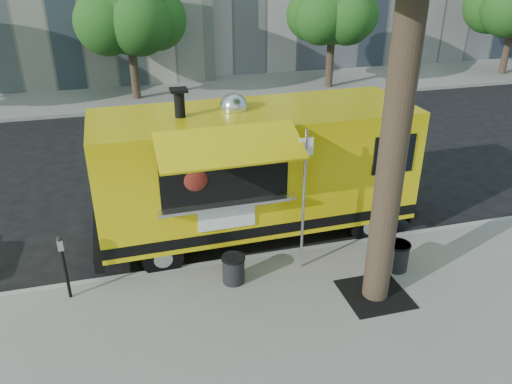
# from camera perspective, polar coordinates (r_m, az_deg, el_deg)

# --- Properties ---
(ground) EXTENTS (120.00, 120.00, 0.00)m
(ground) POSITION_cam_1_polar(r_m,az_deg,el_deg) (11.50, -4.90, -6.02)
(ground) COLOR black
(ground) RESTS_ON ground
(sidewalk) EXTENTS (60.00, 6.00, 0.15)m
(sidewalk) POSITION_cam_1_polar(r_m,az_deg,el_deg) (8.39, 0.54, -19.71)
(sidewalk) COLOR gray
(sidewalk) RESTS_ON ground
(curb) EXTENTS (60.00, 0.14, 0.16)m
(curb) POSITION_cam_1_polar(r_m,az_deg,el_deg) (10.70, -3.97, -8.24)
(curb) COLOR #999993
(curb) RESTS_ON ground
(far_sidewalk) EXTENTS (60.00, 5.00, 0.15)m
(far_sidewalk) POSITION_cam_1_polar(r_m,az_deg,el_deg) (23.96, -11.10, 10.98)
(far_sidewalk) COLOR gray
(far_sidewalk) RESTS_ON ground
(tree_well) EXTENTS (1.20, 1.20, 0.02)m
(tree_well) POSITION_cam_1_polar(r_m,az_deg,el_deg) (9.98, 13.40, -11.28)
(tree_well) COLOR black
(tree_well) RESTS_ON sidewalk
(far_tree_b) EXTENTS (3.60, 3.60, 5.50)m
(far_tree_b) POSITION_cam_1_polar(r_m,az_deg,el_deg) (22.46, -14.44, 19.47)
(far_tree_b) COLOR #33261C
(far_tree_b) RESTS_ON far_sidewalk
(far_tree_c) EXTENTS (3.24, 3.24, 5.21)m
(far_tree_c) POSITION_cam_1_polar(r_m,az_deg,el_deg) (24.16, 8.83, 20.08)
(far_tree_c) COLOR #33261C
(far_tree_c) RESTS_ON far_sidewalk
(sign_post) EXTENTS (0.28, 0.06, 3.00)m
(sign_post) POSITION_cam_1_polar(r_m,az_deg,el_deg) (9.66, 5.50, -0.13)
(sign_post) COLOR silver
(sign_post) RESTS_ON sidewalk
(parking_meter) EXTENTS (0.11, 0.11, 1.33)m
(parking_meter) POSITION_cam_1_polar(r_m,az_deg,el_deg) (9.82, -21.15, -7.25)
(parking_meter) COLOR black
(parking_meter) RESTS_ON sidewalk
(food_truck) EXTENTS (7.28, 3.45, 3.58)m
(food_truck) POSITION_cam_1_polar(r_m,az_deg,el_deg) (11.06, -0.16, 2.57)
(food_truck) COLOR yellow
(food_truck) RESTS_ON ground
(trash_bin_left) EXTENTS (0.47, 0.47, 0.57)m
(trash_bin_left) POSITION_cam_1_polar(r_m,az_deg,el_deg) (9.89, -2.59, -8.71)
(trash_bin_left) COLOR black
(trash_bin_left) RESTS_ON sidewalk
(trash_bin_right) EXTENTS (0.50, 0.50, 0.60)m
(trash_bin_right) POSITION_cam_1_polar(r_m,az_deg,el_deg) (10.63, 15.84, -6.98)
(trash_bin_right) COLOR black
(trash_bin_right) RESTS_ON sidewalk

